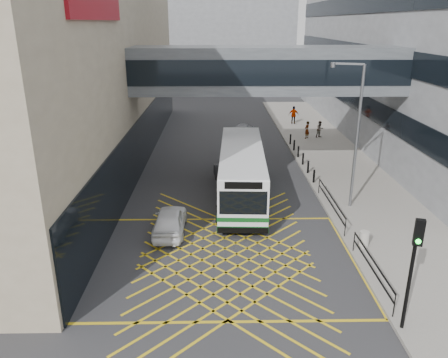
{
  "coord_description": "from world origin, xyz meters",
  "views": [
    {
      "loc": [
        -0.38,
        -17.96,
        10.51
      ],
      "look_at": [
        0.0,
        4.0,
        2.6
      ],
      "focal_mm": 35.0,
      "sensor_mm": 36.0,
      "label": 1
    }
  ],
  "objects_px": {
    "car_dark": "(229,175)",
    "pedestrian_c": "(294,115)",
    "bus": "(242,171)",
    "car_white": "(170,220)",
    "car_silver": "(244,129)",
    "pedestrian_a": "(307,130)",
    "traffic_light": "(414,259)",
    "litter_bin": "(364,239)",
    "street_lamp": "(354,128)",
    "pedestrian_b": "(320,129)"
  },
  "relations": [
    {
      "from": "bus",
      "to": "pedestrian_a",
      "type": "distance_m",
      "value": 15.77
    },
    {
      "from": "traffic_light",
      "to": "litter_bin",
      "type": "bearing_deg",
      "value": 100.54
    },
    {
      "from": "bus",
      "to": "car_white",
      "type": "relative_size",
      "value": 2.67
    },
    {
      "from": "car_dark",
      "to": "pedestrian_a",
      "type": "height_order",
      "value": "pedestrian_a"
    },
    {
      "from": "traffic_light",
      "to": "car_silver",
      "type": "bearing_deg",
      "value": 113.61
    },
    {
      "from": "car_white",
      "to": "litter_bin",
      "type": "xyz_separation_m",
      "value": [
        9.65,
        -2.02,
        -0.13
      ]
    },
    {
      "from": "pedestrian_b",
      "to": "car_dark",
      "type": "bearing_deg",
      "value": -153.58
    },
    {
      "from": "car_silver",
      "to": "pedestrian_c",
      "type": "distance_m",
      "value": 7.37
    },
    {
      "from": "car_dark",
      "to": "pedestrian_c",
      "type": "distance_m",
      "value": 19.92
    },
    {
      "from": "street_lamp",
      "to": "pedestrian_a",
      "type": "bearing_deg",
      "value": 106.34
    },
    {
      "from": "car_dark",
      "to": "pedestrian_b",
      "type": "xyz_separation_m",
      "value": [
        8.96,
        12.48,
        0.18
      ]
    },
    {
      "from": "car_dark",
      "to": "pedestrian_a",
      "type": "distance_m",
      "value": 14.36
    },
    {
      "from": "traffic_light",
      "to": "pedestrian_a",
      "type": "bearing_deg",
      "value": 101.79
    },
    {
      "from": "bus",
      "to": "street_lamp",
      "type": "bearing_deg",
      "value": -14.57
    },
    {
      "from": "bus",
      "to": "car_silver",
      "type": "bearing_deg",
      "value": 88.59
    },
    {
      "from": "traffic_light",
      "to": "pedestrian_c",
      "type": "xyz_separation_m",
      "value": [
        1.71,
        33.56,
        -1.9
      ]
    },
    {
      "from": "car_dark",
      "to": "pedestrian_c",
      "type": "height_order",
      "value": "pedestrian_c"
    },
    {
      "from": "car_white",
      "to": "car_silver",
      "type": "relative_size",
      "value": 1.03
    },
    {
      "from": "car_dark",
      "to": "street_lamp",
      "type": "xyz_separation_m",
      "value": [
        6.93,
        -3.9,
        4.12
      ]
    },
    {
      "from": "bus",
      "to": "car_dark",
      "type": "bearing_deg",
      "value": 112.17
    },
    {
      "from": "car_dark",
      "to": "traffic_light",
      "type": "bearing_deg",
      "value": 103.22
    },
    {
      "from": "pedestrian_a",
      "to": "pedestrian_c",
      "type": "xyz_separation_m",
      "value": [
        -0.19,
        6.32,
        0.13
      ]
    },
    {
      "from": "car_white",
      "to": "traffic_light",
      "type": "distance_m",
      "value": 12.42
    },
    {
      "from": "traffic_light",
      "to": "pedestrian_b",
      "type": "relative_size",
      "value": 2.8
    },
    {
      "from": "car_dark",
      "to": "pedestrian_c",
      "type": "bearing_deg",
      "value": -119.68
    },
    {
      "from": "bus",
      "to": "litter_bin",
      "type": "xyz_separation_m",
      "value": [
        5.6,
        -6.97,
        -1.17
      ]
    },
    {
      "from": "traffic_light",
      "to": "litter_bin",
      "type": "height_order",
      "value": "traffic_light"
    },
    {
      "from": "car_dark",
      "to": "litter_bin",
      "type": "bearing_deg",
      "value": 117.52
    },
    {
      "from": "car_silver",
      "to": "car_dark",
      "type": "bearing_deg",
      "value": 96.89
    },
    {
      "from": "litter_bin",
      "to": "pedestrian_c",
      "type": "distance_m",
      "value": 27.46
    },
    {
      "from": "car_silver",
      "to": "traffic_light",
      "type": "xyz_separation_m",
      "value": [
        3.97,
        -28.89,
        2.35
      ]
    },
    {
      "from": "bus",
      "to": "pedestrian_c",
      "type": "relative_size",
      "value": 6.16
    },
    {
      "from": "pedestrian_b",
      "to": "street_lamp",
      "type": "bearing_deg",
      "value": -124.98
    },
    {
      "from": "bus",
      "to": "car_dark",
      "type": "xyz_separation_m",
      "value": [
        -0.71,
        2.0,
        -0.97
      ]
    },
    {
      "from": "car_dark",
      "to": "car_white",
      "type": "bearing_deg",
      "value": 56.74
    },
    {
      "from": "pedestrian_c",
      "to": "car_white",
      "type": "bearing_deg",
      "value": 79.93
    },
    {
      "from": "bus",
      "to": "car_white",
      "type": "bearing_deg",
      "value": -126.75
    },
    {
      "from": "pedestrian_a",
      "to": "car_dark",
      "type": "bearing_deg",
      "value": 12.88
    },
    {
      "from": "litter_bin",
      "to": "pedestrian_a",
      "type": "distance_m",
      "value": 21.15
    },
    {
      "from": "street_lamp",
      "to": "pedestrian_c",
      "type": "distance_m",
      "value": 22.69
    },
    {
      "from": "street_lamp",
      "to": "car_dark",
      "type": "bearing_deg",
      "value": 169.57
    },
    {
      "from": "car_white",
      "to": "traffic_light",
      "type": "xyz_separation_m",
      "value": [
        9.08,
        -8.15,
        2.31
      ]
    },
    {
      "from": "car_dark",
      "to": "bus",
      "type": "bearing_deg",
      "value": 102.03
    },
    {
      "from": "traffic_light",
      "to": "pedestrian_a",
      "type": "height_order",
      "value": "traffic_light"
    },
    {
      "from": "traffic_light",
      "to": "street_lamp",
      "type": "xyz_separation_m",
      "value": [
        1.17,
        11.19,
        1.87
      ]
    },
    {
      "from": "pedestrian_a",
      "to": "car_silver",
      "type": "bearing_deg",
      "value": -60.6
    },
    {
      "from": "bus",
      "to": "pedestrian_b",
      "type": "xyz_separation_m",
      "value": [
        8.25,
        14.47,
        -0.79
      ]
    },
    {
      "from": "street_lamp",
      "to": "bus",
      "type": "bearing_deg",
      "value": -178.09
    },
    {
      "from": "pedestrian_a",
      "to": "pedestrian_b",
      "type": "height_order",
      "value": "pedestrian_a"
    },
    {
      "from": "car_dark",
      "to": "pedestrian_b",
      "type": "bearing_deg",
      "value": -133.35
    }
  ]
}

